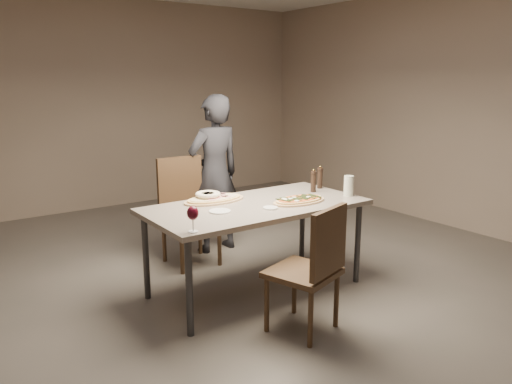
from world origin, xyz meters
TOP-DOWN VIEW (x-y plane):
  - room at (0.00, 0.00)m, footprint 7.00×7.00m
  - dining_table at (0.00, 0.00)m, footprint 1.80×0.90m
  - zucchini_pizza at (0.33, -0.15)m, footprint 0.50×0.28m
  - ham_pizza at (-0.23, 0.28)m, footprint 0.55×0.30m
  - bread_basket at (-0.27, 0.31)m, footprint 0.21×0.21m
  - oil_dish at (0.00, -0.19)m, footprint 0.12×0.12m
  - pepper_mill_left at (0.68, 0.06)m, footprint 0.05×0.05m
  - pepper_mill_right at (0.83, 0.14)m, footprint 0.05×0.05m
  - carafe at (0.83, -0.22)m, footprint 0.08×0.08m
  - wine_glass at (-0.78, -0.38)m, footprint 0.08×0.08m
  - side_plate at (-0.37, -0.04)m, footprint 0.17×0.17m
  - chair_near at (-0.10, -0.83)m, footprint 0.55×0.55m
  - chair_far at (-0.15, 0.96)m, footprint 0.49×0.49m
  - diner at (0.25, 1.08)m, footprint 0.60×0.41m

SIDE VIEW (x-z plane):
  - chair_near at x=-0.10m, z-range 0.06..0.98m
  - chair_far at x=-0.15m, z-range 0.06..1.08m
  - dining_table at x=0.00m, z-range 0.32..1.07m
  - side_plate at x=-0.37m, z-range 0.75..0.76m
  - oil_dish at x=0.00m, z-range 0.75..0.76m
  - ham_pizza at x=-0.23m, z-range 0.75..0.78m
  - zucchini_pizza at x=0.33m, z-range 0.74..0.79m
  - bread_basket at x=-0.27m, z-range 0.76..0.83m
  - diner at x=0.25m, z-range 0.00..1.60m
  - carafe at x=0.83m, z-range 0.75..0.93m
  - pepper_mill_left at x=0.68m, z-range 0.74..0.95m
  - pepper_mill_right at x=0.83m, z-range 0.74..0.96m
  - wine_glass at x=-0.78m, z-range 0.79..0.96m
  - room at x=0.00m, z-range -2.10..4.90m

